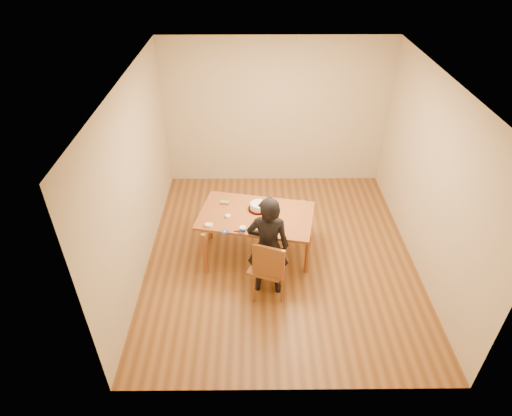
{
  "coord_description": "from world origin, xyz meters",
  "views": [
    {
      "loc": [
        -0.41,
        -4.95,
        4.39
      ],
      "look_at": [
        -0.37,
        -0.03,
        0.9
      ],
      "focal_mm": 30.0,
      "sensor_mm": 36.0,
      "label": 1
    }
  ],
  "objects_px": {
    "dining_chair": "(268,267)",
    "cake": "(258,206)",
    "cake_plate": "(258,209)",
    "dining_table": "(256,216)",
    "person": "(268,247)"
  },
  "relations": [
    {
      "from": "cake",
      "to": "dining_table",
      "type": "bearing_deg",
      "value": -105.57
    },
    {
      "from": "dining_table",
      "to": "dining_chair",
      "type": "bearing_deg",
      "value": -67.76
    },
    {
      "from": "dining_table",
      "to": "cake",
      "type": "xyz_separation_m",
      "value": [
        0.03,
        0.12,
        0.08
      ]
    },
    {
      "from": "cake_plate",
      "to": "cake",
      "type": "distance_m",
      "value": 0.05
    },
    {
      "from": "dining_chair",
      "to": "cake_plate",
      "type": "distance_m",
      "value": 0.96
    },
    {
      "from": "cake_plate",
      "to": "person",
      "type": "relative_size",
      "value": 0.19
    },
    {
      "from": "dining_table",
      "to": "cake",
      "type": "height_order",
      "value": "cake"
    },
    {
      "from": "dining_table",
      "to": "cake",
      "type": "distance_m",
      "value": 0.15
    },
    {
      "from": "dining_table",
      "to": "cake_plate",
      "type": "bearing_deg",
      "value": 85.71
    },
    {
      "from": "dining_table",
      "to": "cake",
      "type": "bearing_deg",
      "value": 85.71
    },
    {
      "from": "dining_chair",
      "to": "cake",
      "type": "relative_size",
      "value": 1.85
    },
    {
      "from": "cake_plate",
      "to": "dining_table",
      "type": "bearing_deg",
      "value": -105.57
    },
    {
      "from": "cake_plate",
      "to": "person",
      "type": "height_order",
      "value": "person"
    },
    {
      "from": "cake_plate",
      "to": "cake",
      "type": "xyz_separation_m",
      "value": [
        0.0,
        0.0,
        0.05
      ]
    },
    {
      "from": "dining_table",
      "to": "cake",
      "type": "relative_size",
      "value": 6.71
    }
  ]
}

